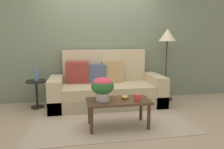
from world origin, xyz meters
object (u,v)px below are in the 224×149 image
(coffee_table, at_px, (118,104))
(snack_bowl, at_px, (125,97))
(potted_plant, at_px, (103,86))
(side_table, at_px, (36,89))
(floor_lamp, at_px, (167,42))
(coffee_mug, at_px, (137,98))
(couch, at_px, (106,89))
(table_vase, at_px, (36,75))

(coffee_table, xyz_separation_m, snack_bowl, (0.11, 0.03, 0.10))
(potted_plant, xyz_separation_m, snack_bowl, (0.35, 0.03, -0.19))
(side_table, bearing_deg, snack_bowl, -37.83)
(potted_plant, bearing_deg, floor_lamp, 38.99)
(coffee_mug, bearing_deg, couch, 102.90)
(snack_bowl, bearing_deg, potted_plant, -175.73)
(side_table, height_order, snack_bowl, side_table)
(couch, relative_size, potted_plant, 6.41)
(coffee_table, xyz_separation_m, floor_lamp, (1.36, 1.29, 0.93))
(potted_plant, relative_size, snack_bowl, 3.13)
(couch, xyz_separation_m, coffee_table, (0.02, -1.17, 0.03))
(couch, height_order, potted_plant, couch)
(potted_plant, bearing_deg, couch, 78.96)
(side_table, bearing_deg, couch, -1.51)
(potted_plant, bearing_deg, coffee_table, 0.30)
(couch, distance_m, snack_bowl, 1.15)
(coffee_table, distance_m, potted_plant, 0.38)
(coffee_table, height_order, coffee_mug, coffee_mug)
(couch, xyz_separation_m, coffee_mug, (0.29, -1.26, 0.15))
(couch, bearing_deg, floor_lamp, 5.31)
(potted_plant, xyz_separation_m, table_vase, (-1.15, 1.20, -0.00))
(couch, xyz_separation_m, floor_lamp, (1.37, 0.13, 0.97))
(coffee_table, xyz_separation_m, table_vase, (-1.39, 1.19, 0.28))
(coffee_table, relative_size, table_vase, 3.84)
(snack_bowl, bearing_deg, couch, 96.32)
(side_table, height_order, coffee_mug, side_table)
(coffee_mug, distance_m, snack_bowl, 0.21)
(side_table, bearing_deg, coffee_mug, -37.77)
(coffee_table, relative_size, potted_plant, 2.72)
(coffee_mug, distance_m, table_vase, 2.11)
(floor_lamp, distance_m, coffee_mug, 1.94)
(coffee_table, bearing_deg, side_table, 139.44)
(couch, relative_size, floor_lamp, 1.45)
(side_table, xyz_separation_m, table_vase, (0.02, -0.01, 0.27))
(couch, bearing_deg, snack_bowl, -83.68)
(coffee_table, relative_size, coffee_mug, 7.09)
(floor_lamp, xyz_separation_m, potted_plant, (-1.60, -1.29, -0.64))
(couch, distance_m, coffee_table, 1.17)
(coffee_table, relative_size, side_table, 1.75)
(couch, xyz_separation_m, side_table, (-1.39, 0.04, 0.04))
(couch, relative_size, table_vase, 9.05)
(coffee_mug, xyz_separation_m, snack_bowl, (-0.16, 0.12, -0.01))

